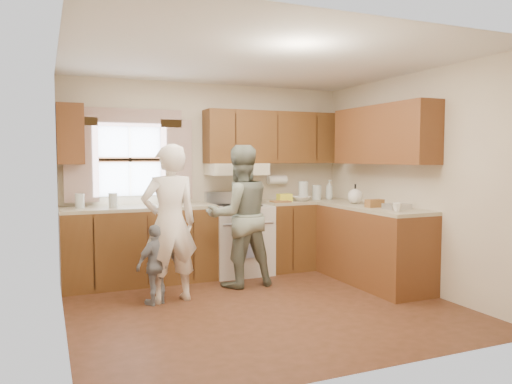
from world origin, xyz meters
name	(u,v)px	position (x,y,z in m)	size (l,w,h in m)	color
room	(262,185)	(0.00, 0.00, 1.25)	(3.80, 3.80, 3.80)	#422614
kitchen_fixtures	(272,212)	(0.61, 1.08, 0.84)	(3.80, 2.25, 2.15)	#43250E
stove	(239,238)	(0.30, 1.44, 0.47)	(0.76, 0.67, 1.07)	silver
woman_left	(170,223)	(-0.83, 0.54, 0.83)	(0.61, 0.40, 1.67)	white
woman_right	(240,216)	(0.08, 0.85, 0.84)	(0.81, 0.63, 1.68)	#2D4933
child	(156,264)	(-0.99, 0.49, 0.42)	(0.49, 0.20, 0.84)	gray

